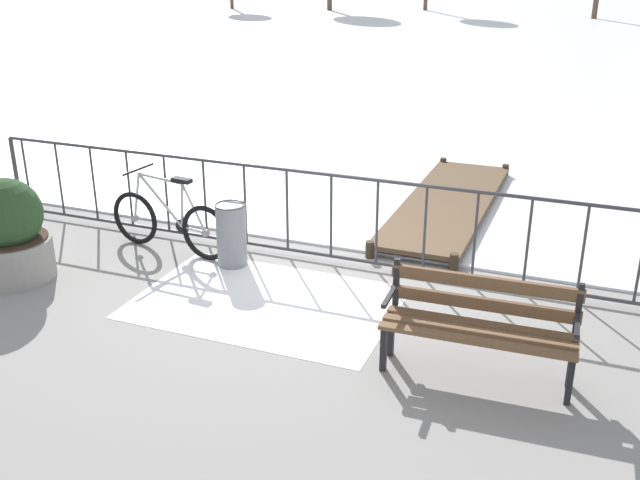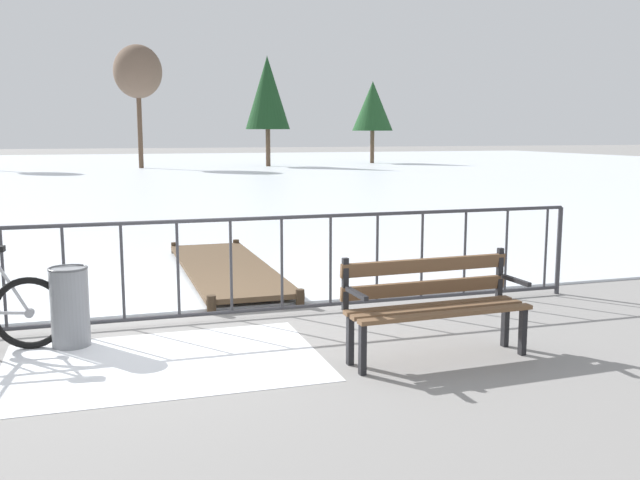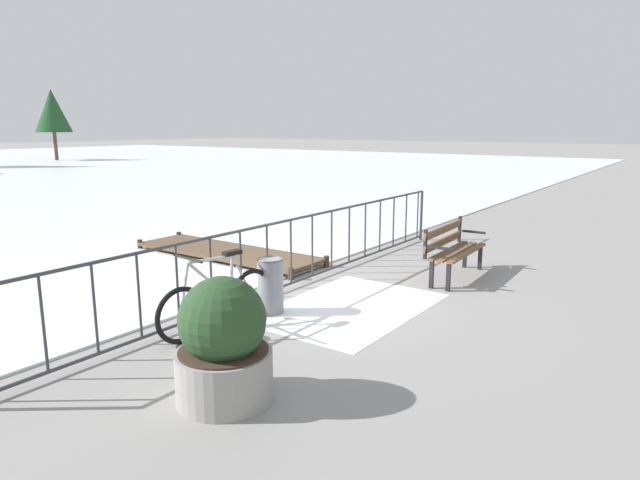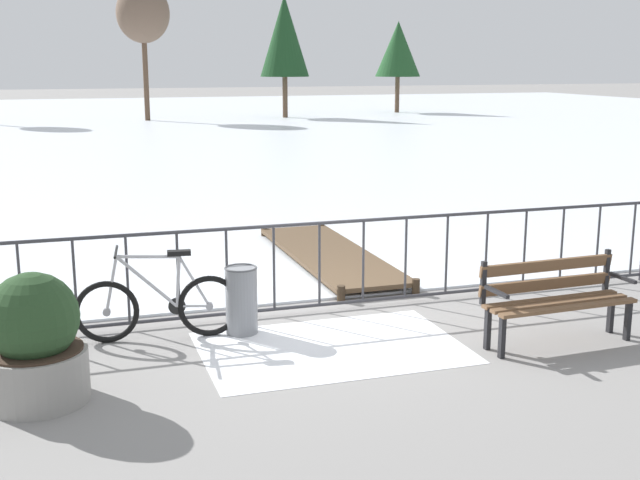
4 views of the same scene
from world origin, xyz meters
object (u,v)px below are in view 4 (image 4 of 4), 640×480
Objects in this scene: planter_with_shrub at (35,343)px; park_bench at (555,294)px; trash_bin at (241,300)px; bicycle_near_railing at (159,305)px.

park_bench is at bearing -0.62° from planter_with_shrub.
trash_bin is at bearing 157.34° from park_bench.
park_bench reaches higher than trash_bin.
planter_with_shrub is at bearing -149.60° from trash_bin.
park_bench is 1.43× the size of planter_with_shrub.
bicycle_near_railing is at bearing 161.02° from park_bench.
bicycle_near_railing is at bearing 175.04° from trash_bin.
planter_with_shrub is 1.55× the size of trash_bin.
park_bench is at bearing -18.98° from bicycle_near_railing.
trash_bin is (2.05, 1.20, -0.15)m from planter_with_shrub.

